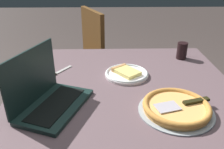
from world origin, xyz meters
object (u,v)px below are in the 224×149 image
pizza_tray (176,107)px  chair_near (80,55)px  laptop (47,95)px  table_knife (55,74)px  pizza_plate (127,73)px  drink_cup (182,51)px  dining_table (124,94)px

pizza_tray → chair_near: bearing=115.3°
laptop → table_knife: laptop is taller
pizza_plate → table_knife: size_ratio=1.24×
table_knife → drink_cup: drink_cup is taller
dining_table → laptop: laptop is taller
pizza_plate → drink_cup: drink_cup is taller
laptop → drink_cup: bearing=35.7°
table_knife → pizza_tray: bearing=-32.0°
dining_table → pizza_plate: (0.02, 0.08, 0.09)m
drink_cup → dining_table: bearing=-141.1°
pizza_tray → chair_near: size_ratio=0.35×
pizza_plate → pizza_tray: pizza_tray is taller
dining_table → chair_near: size_ratio=1.25×
dining_table → laptop: (-0.35, -0.22, 0.13)m
pizza_tray → table_knife: (-0.59, 0.37, -0.02)m
pizza_plate → pizza_tray: (0.19, -0.35, 0.01)m
pizza_plate → table_knife: bearing=177.1°
dining_table → pizza_plate: size_ratio=4.69×
dining_table → laptop: 0.44m
drink_cup → laptop: bearing=-144.3°
dining_table → pizza_plate: 0.12m
laptop → drink_cup: size_ratio=3.70×
dining_table → drink_cup: (0.40, 0.32, 0.13)m
laptop → pizza_plate: bearing=38.6°
drink_cup → pizza_plate: bearing=-147.3°
pizza_plate → chair_near: (-0.34, 0.77, -0.19)m
dining_table → drink_cup: drink_cup is taller
pizza_tray → drink_cup: size_ratio=3.01×
drink_cup → table_knife: bearing=-164.2°
dining_table → drink_cup: 0.53m
pizza_tray → drink_cup: (0.19, 0.59, 0.03)m
dining_table → pizza_plate: bearing=76.5°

